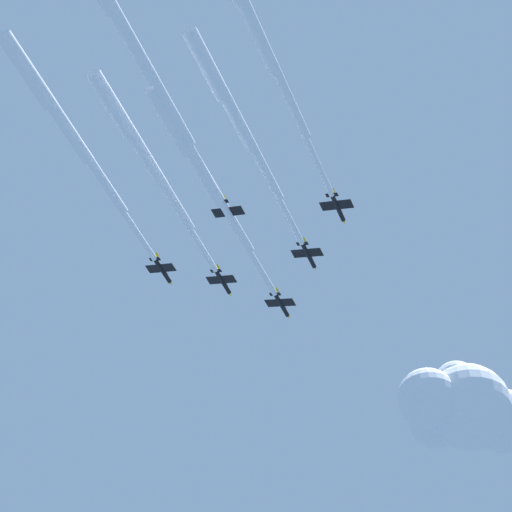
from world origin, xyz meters
TOP-DOWN VIEW (x-y plane):
  - jet_lead at (22.48, 18.67)m, footprint 59.56×50.88m
  - jet_port_inner at (36.25, 15.57)m, footprint 56.09×49.03m
  - jet_starboard_inner at (20.90, 33.97)m, footprint 56.83×49.65m
  - jet_port_mid at (55.06, 15.89)m, footprint 60.36×52.41m
  - jet_starboard_mid at (25.90, 55.13)m, footprint 64.17×57.38m
  - jet_port_outer at (49.33, 43.30)m, footprint 63.40×55.91m
  - cloud_puff at (-71.01, -17.10)m, footprint 40.61×29.50m

SIDE VIEW (x-z plane):
  - cloud_puff at x=-71.01m, z-range 130.93..155.65m
  - jet_port_outer at x=49.33m, z-range 149.68..154.14m
  - jet_lead at x=22.48m, z-range 149.91..154.43m
  - jet_port_mid at x=55.06m, z-range 151.86..156.35m
  - jet_starboard_inner at x=20.90m, z-range 152.40..156.92m
  - jet_starboard_mid at x=25.90m, z-range 152.74..157.23m
  - jet_port_inner at x=36.25m, z-range 153.25..157.75m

